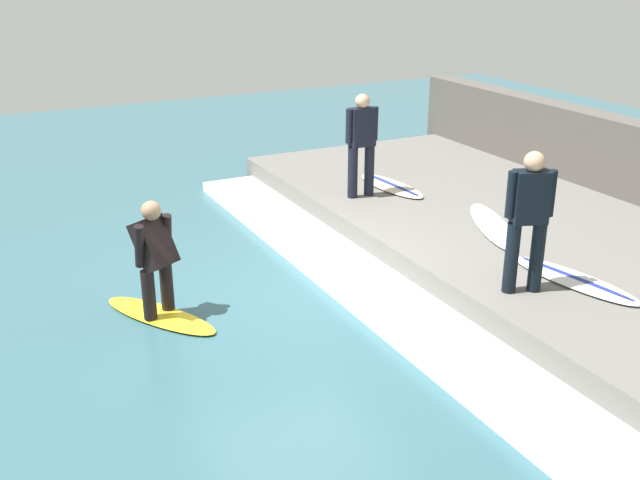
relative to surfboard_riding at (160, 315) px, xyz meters
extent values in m
plane|color=#335B66|center=(1.76, -0.15, -0.03)|extent=(28.00, 28.00, 0.00)
cube|color=#66635E|center=(5.34, -0.15, 0.20)|extent=(4.40, 10.25, 0.46)
cube|color=#544F49|center=(7.79, -0.15, 0.81)|extent=(0.50, 10.76, 1.67)
cube|color=white|center=(2.64, -0.15, 0.05)|extent=(0.99, 9.73, 0.16)
ellipsoid|color=yellow|center=(0.00, 0.00, 0.00)|extent=(1.28, 1.75, 0.06)
cylinder|color=black|center=(0.13, 0.08, 0.34)|extent=(0.16, 0.16, 0.62)
cylinder|color=black|center=(-0.13, -0.08, 0.34)|extent=(0.16, 0.16, 0.62)
cube|color=black|center=(0.00, 0.00, 0.95)|extent=(0.57, 0.60, 0.65)
sphere|color=#A87A5B|center=(0.00, 0.00, 1.36)|extent=(0.23, 0.23, 0.23)
cylinder|color=black|center=(0.20, 0.11, 0.99)|extent=(0.11, 0.22, 0.55)
cylinder|color=black|center=(-0.20, -0.11, 0.99)|extent=(0.11, 0.22, 0.55)
cylinder|color=black|center=(3.91, -2.20, 0.86)|extent=(0.16, 0.16, 0.86)
cylinder|color=black|center=(3.63, -2.10, 0.86)|extent=(0.16, 0.16, 0.86)
cube|color=black|center=(3.77, -2.15, 1.59)|extent=(0.45, 0.36, 0.61)
sphere|color=tan|center=(3.77, -2.15, 2.00)|extent=(0.23, 0.23, 0.23)
cylinder|color=black|center=(3.98, -2.23, 1.63)|extent=(0.11, 0.12, 0.54)
cylinder|color=black|center=(3.56, -2.07, 1.63)|extent=(0.11, 0.12, 0.54)
ellipsoid|color=white|center=(4.52, -2.25, 0.46)|extent=(0.77, 1.83, 0.06)
ellipsoid|color=navy|center=(4.52, -2.25, 0.49)|extent=(0.35, 1.63, 0.01)
cylinder|color=black|center=(4.06, 1.87, 0.85)|extent=(0.16, 0.16, 0.84)
cylinder|color=black|center=(3.75, 1.88, 0.85)|extent=(0.16, 0.16, 0.84)
cube|color=black|center=(3.90, 1.87, 1.57)|extent=(0.40, 0.26, 0.61)
sphere|color=tan|center=(3.90, 1.87, 1.98)|extent=(0.23, 0.23, 0.23)
cylinder|color=black|center=(4.13, 1.87, 1.61)|extent=(0.11, 0.12, 0.54)
cylinder|color=black|center=(3.68, 1.88, 1.61)|extent=(0.11, 0.12, 0.54)
ellipsoid|color=beige|center=(4.60, 2.04, 0.46)|extent=(0.64, 1.65, 0.06)
ellipsoid|color=navy|center=(4.60, 2.04, 0.49)|extent=(0.20, 1.49, 0.01)
ellipsoid|color=silver|center=(4.87, -0.28, 0.46)|extent=(1.24, 2.00, 0.06)
camera|label=1|loc=(-1.98, -8.21, 4.18)|focal=42.00mm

